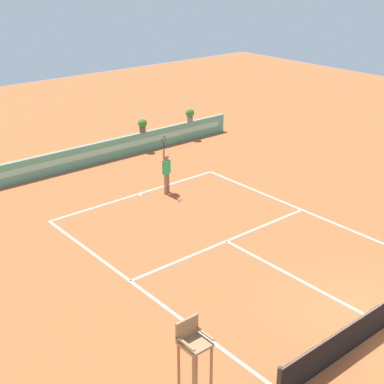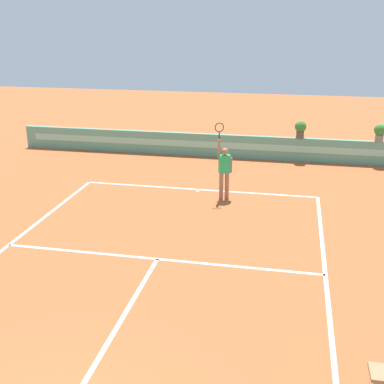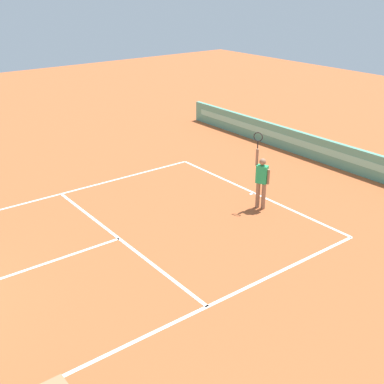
% 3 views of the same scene
% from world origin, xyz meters
% --- Properties ---
extents(ground_plane, '(60.00, 60.00, 0.00)m').
position_xyz_m(ground_plane, '(0.00, 6.00, 0.00)').
color(ground_plane, '#B2562D').
extents(court_lines, '(8.32, 11.94, 0.01)m').
position_xyz_m(court_lines, '(0.00, 6.72, 0.00)').
color(court_lines, white).
rests_on(court_lines, ground).
extents(back_wall_barrier, '(18.00, 0.21, 1.00)m').
position_xyz_m(back_wall_barrier, '(0.00, 16.39, 0.50)').
color(back_wall_barrier, '#599E84').
rests_on(back_wall_barrier, ground).
extents(tennis_player, '(0.57, 0.35, 2.58)m').
position_xyz_m(tennis_player, '(1.00, 11.18, 1.05)').
color(tennis_player, '#9E7051').
rests_on(tennis_player, ground).
extents(tennis_ball_near_baseline, '(0.07, 0.07, 0.07)m').
position_xyz_m(tennis_ball_near_baseline, '(0.88, 11.22, 0.03)').
color(tennis_ball_near_baseline, '#CCE033').
rests_on(tennis_ball_near_baseline, ground).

